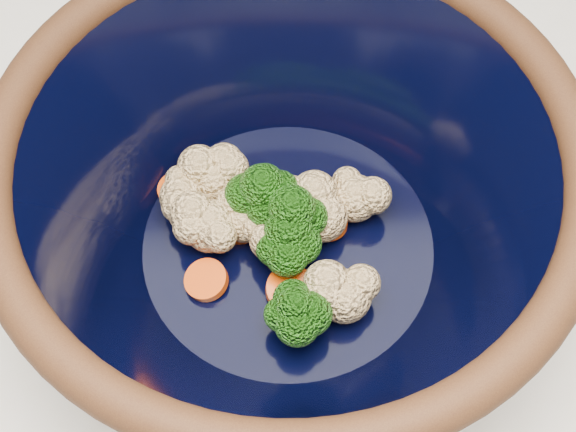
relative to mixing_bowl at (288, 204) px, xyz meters
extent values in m
cylinder|color=black|center=(0.00, 0.00, -0.07)|extent=(0.20, 0.20, 0.01)
torus|color=black|center=(0.00, 0.00, 0.05)|extent=(0.33, 0.33, 0.02)
cylinder|color=black|center=(0.00, 0.00, -0.05)|extent=(0.19, 0.19, 0.00)
cylinder|color=#608442|center=(-0.01, 0.02, -0.04)|extent=(0.01, 0.01, 0.02)
ellipsoid|color=#246713|center=(-0.01, 0.02, -0.01)|extent=(0.04, 0.04, 0.04)
cylinder|color=#608442|center=(0.00, 0.00, -0.04)|extent=(0.01, 0.01, 0.02)
ellipsoid|color=#246713|center=(0.00, 0.00, -0.01)|extent=(0.04, 0.04, 0.04)
cylinder|color=#608442|center=(0.00, -0.06, -0.04)|extent=(0.01, 0.01, 0.02)
ellipsoid|color=#246713|center=(0.00, -0.06, -0.02)|extent=(0.04, 0.04, 0.03)
cylinder|color=#608442|center=(0.00, -0.01, -0.04)|extent=(0.01, 0.01, 0.02)
ellipsoid|color=#246713|center=(0.00, -0.01, -0.02)|extent=(0.03, 0.03, 0.03)
sphere|color=beige|center=(-0.07, 0.03, -0.03)|extent=(0.03, 0.03, 0.03)
sphere|color=beige|center=(0.00, -0.01, -0.03)|extent=(0.03, 0.03, 0.03)
sphere|color=beige|center=(0.02, 0.01, -0.03)|extent=(0.03, 0.03, 0.03)
sphere|color=beige|center=(-0.05, 0.01, -0.03)|extent=(0.03, 0.03, 0.03)
sphere|color=beige|center=(0.03, -0.05, -0.03)|extent=(0.03, 0.03, 0.03)
sphere|color=beige|center=(-0.04, 0.04, -0.03)|extent=(0.03, 0.03, 0.03)
sphere|color=beige|center=(0.00, 0.01, -0.03)|extent=(0.03, 0.03, 0.03)
sphere|color=beige|center=(-0.05, 0.01, -0.03)|extent=(0.03, 0.03, 0.03)
sphere|color=beige|center=(-0.01, 0.02, -0.03)|extent=(0.03, 0.03, 0.03)
sphere|color=beige|center=(-0.03, 0.01, -0.03)|extent=(0.03, 0.03, 0.03)
sphere|color=beige|center=(0.04, 0.02, -0.03)|extent=(0.03, 0.03, 0.03)
cylinder|color=#D44009|center=(0.01, 0.02, -0.04)|extent=(0.03, 0.03, 0.01)
cylinder|color=#D44009|center=(-0.03, 0.02, -0.04)|extent=(0.03, 0.03, 0.01)
cylinder|color=#D44009|center=(0.02, 0.01, -0.04)|extent=(0.03, 0.03, 0.01)
cylinder|color=#D44009|center=(-0.07, 0.04, -0.04)|extent=(0.03, 0.03, 0.01)
cylinder|color=#D44009|center=(0.00, 0.00, -0.04)|extent=(0.03, 0.03, 0.01)
cylinder|color=#D44009|center=(0.00, -0.03, -0.04)|extent=(0.03, 0.03, 0.01)
cylinder|color=#D44009|center=(-0.05, -0.03, -0.04)|extent=(0.03, 0.03, 0.01)
cylinder|color=#D44009|center=(0.01, 0.03, -0.04)|extent=(0.03, 0.03, 0.01)
camera|label=1|loc=(-0.01, -0.24, 0.40)|focal=50.00mm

